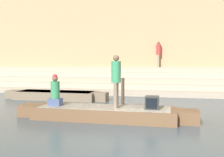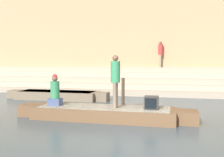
{
  "view_description": "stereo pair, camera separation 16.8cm",
  "coord_description": "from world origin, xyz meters",
  "px_view_note": "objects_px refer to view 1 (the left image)",
  "views": [
    {
      "loc": [
        0.85,
        -6.37,
        1.93
      ],
      "look_at": [
        -1.34,
        3.36,
        1.31
      ],
      "focal_mm": 42.0,
      "sensor_mm": 36.0,
      "label": 1
    },
    {
      "loc": [
        1.02,
        -6.34,
        1.93
      ],
      "look_at": [
        -1.34,
        3.36,
        1.31
      ],
      "focal_mm": 42.0,
      "sensor_mm": 36.0,
      "label": 2
    }
  ],
  "objects_px": {
    "person_standing": "(116,77)",
    "mooring_post": "(123,94)",
    "tv_set": "(152,103)",
    "person_rowing": "(55,93)",
    "rowboat_main": "(104,113)",
    "person_on_steps": "(159,52)",
    "moored_boat_shore": "(56,95)"
  },
  "relations": [
    {
      "from": "person_standing",
      "to": "mooring_post",
      "type": "bearing_deg",
      "value": 77.64
    },
    {
      "from": "tv_set",
      "to": "person_standing",
      "type": "bearing_deg",
      "value": 175.52
    },
    {
      "from": "person_rowing",
      "to": "rowboat_main",
      "type": "bearing_deg",
      "value": 11.26
    },
    {
      "from": "person_standing",
      "to": "mooring_post",
      "type": "distance_m",
      "value": 2.01
    },
    {
      "from": "person_rowing",
      "to": "person_on_steps",
      "type": "distance_m",
      "value": 9.41
    },
    {
      "from": "mooring_post",
      "to": "moored_boat_shore",
      "type": "bearing_deg",
      "value": 150.12
    },
    {
      "from": "person_on_steps",
      "to": "moored_boat_shore",
      "type": "bearing_deg",
      "value": -172.91
    },
    {
      "from": "tv_set",
      "to": "person_on_steps",
      "type": "distance_m",
      "value": 8.89
    },
    {
      "from": "person_rowing",
      "to": "mooring_post",
      "type": "relative_size",
      "value": 0.85
    },
    {
      "from": "tv_set",
      "to": "moored_boat_shore",
      "type": "xyz_separation_m",
      "value": [
        -5.26,
        4.08,
        -0.4
      ]
    },
    {
      "from": "rowboat_main",
      "to": "person_standing",
      "type": "bearing_deg",
      "value": -8.63
    },
    {
      "from": "person_standing",
      "to": "person_on_steps",
      "type": "distance_m",
      "value": 8.85
    },
    {
      "from": "person_standing",
      "to": "person_on_steps",
      "type": "relative_size",
      "value": 1.06
    },
    {
      "from": "moored_boat_shore",
      "to": "person_on_steps",
      "type": "bearing_deg",
      "value": 44.33
    },
    {
      "from": "rowboat_main",
      "to": "person_rowing",
      "type": "bearing_deg",
      "value": -176.93
    },
    {
      "from": "moored_boat_shore",
      "to": "person_on_steps",
      "type": "xyz_separation_m",
      "value": [
        5.05,
        4.59,
        2.35
      ]
    },
    {
      "from": "person_rowing",
      "to": "moored_boat_shore",
      "type": "relative_size",
      "value": 0.2
    },
    {
      "from": "person_standing",
      "to": "moored_boat_shore",
      "type": "xyz_separation_m",
      "value": [
        -4.08,
        4.13,
        -1.21
      ]
    },
    {
      "from": "person_rowing",
      "to": "tv_set",
      "type": "xyz_separation_m",
      "value": [
        3.38,
        0.03,
        -0.24
      ]
    },
    {
      "from": "moored_boat_shore",
      "to": "person_rowing",
      "type": "bearing_deg",
      "value": -63.28
    },
    {
      "from": "person_rowing",
      "to": "tv_set",
      "type": "distance_m",
      "value": 3.39
    },
    {
      "from": "tv_set",
      "to": "moored_boat_shore",
      "type": "relative_size",
      "value": 0.08
    },
    {
      "from": "person_standing",
      "to": "moored_boat_shore",
      "type": "distance_m",
      "value": 5.93
    },
    {
      "from": "moored_boat_shore",
      "to": "mooring_post",
      "type": "height_order",
      "value": "mooring_post"
    },
    {
      "from": "person_standing",
      "to": "person_rowing",
      "type": "bearing_deg",
      "value": 163.58
    },
    {
      "from": "person_on_steps",
      "to": "person_standing",
      "type": "bearing_deg",
      "value": -131.53
    },
    {
      "from": "rowboat_main",
      "to": "person_on_steps",
      "type": "relative_size",
      "value": 3.71
    },
    {
      "from": "person_standing",
      "to": "tv_set",
      "type": "xyz_separation_m",
      "value": [
        1.18,
        0.06,
        -0.81
      ]
    },
    {
      "from": "person_standing",
      "to": "tv_set",
      "type": "distance_m",
      "value": 1.44
    },
    {
      "from": "person_rowing",
      "to": "moored_boat_shore",
      "type": "height_order",
      "value": "person_rowing"
    },
    {
      "from": "mooring_post",
      "to": "person_on_steps",
      "type": "distance_m",
      "value": 7.21
    },
    {
      "from": "tv_set",
      "to": "rowboat_main",
      "type": "bearing_deg",
      "value": 172.1
    }
  ]
}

